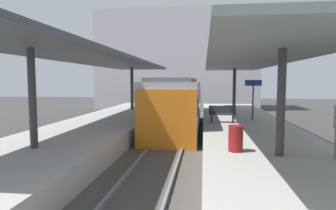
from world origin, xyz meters
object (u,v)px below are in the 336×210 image
(platform_bench, at_px, (222,113))
(litter_bin, at_px, (236,138))
(commuter_train, at_px, (177,105))
(platform_sign, at_px, (253,91))

(platform_bench, xyz_separation_m, litter_bin, (0.01, -6.23, -0.06))
(commuter_train, distance_m, platform_bench, 3.36)
(platform_sign, bearing_deg, platform_bench, -145.73)
(litter_bin, bearing_deg, commuter_train, 107.23)
(platform_bench, bearing_deg, platform_sign, 34.27)
(platform_sign, bearing_deg, commuter_train, 167.61)
(platform_bench, distance_m, litter_bin, 6.23)
(commuter_train, height_order, litter_bin, commuter_train)
(platform_sign, bearing_deg, litter_bin, -103.11)
(platform_bench, distance_m, platform_sign, 2.40)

